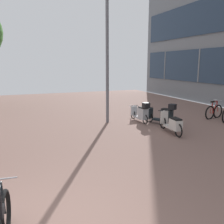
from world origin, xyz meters
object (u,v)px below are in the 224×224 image
at_px(bicycle_rack_05, 214,112).
at_px(scooter_far, 164,115).
at_px(scooter_near, 172,124).
at_px(lamp_post, 107,50).
at_px(scooter_mid, 141,113).

bearing_deg(bicycle_rack_05, scooter_far, -176.67).
bearing_deg(scooter_near, lamp_post, 122.72).
xyz_separation_m(scooter_mid, lamp_post, (-1.51, 0.56, 2.90)).
xyz_separation_m(bicycle_rack_05, lamp_post, (-5.35, 1.20, 3.02)).
bearing_deg(scooter_far, scooter_mid, 131.48).
xyz_separation_m(scooter_near, scooter_mid, (-0.23, 2.14, 0.07)).
bearing_deg(scooter_near, scooter_far, 69.73).
bearing_deg(lamp_post, scooter_near, -57.28).
bearing_deg(scooter_near, scooter_mid, 96.05).
height_order(scooter_mid, lamp_post, lamp_post).
relative_size(scooter_near, scooter_far, 1.26).
bearing_deg(scooter_near, bicycle_rack_05, 22.72).
xyz_separation_m(bicycle_rack_05, scooter_near, (-3.61, -1.51, 0.04)).
xyz_separation_m(scooter_near, scooter_far, (0.49, 1.33, 0.07)).
relative_size(scooter_mid, lamp_post, 0.28).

